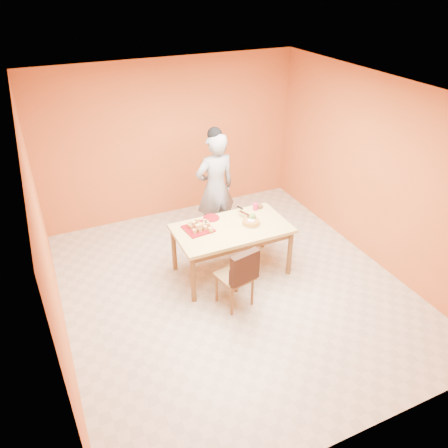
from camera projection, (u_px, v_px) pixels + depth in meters
name	position (u px, v px, depth m)	size (l,w,h in m)	color
floor	(234.00, 288.00, 6.14)	(5.00, 5.00, 0.00)	beige
ceiling	(237.00, 94.00, 4.76)	(5.00, 5.00, 0.00)	silver
wall_back	(171.00, 140.00, 7.41)	(4.50, 4.50, 0.00)	#D46630
wall_left	(45.00, 244.00, 4.65)	(5.00, 5.00, 0.00)	#D46630
wall_right	(376.00, 173.00, 6.25)	(5.00, 5.00, 0.00)	#D46630
dining_table	(232.00, 233.00, 6.14)	(1.60, 0.90, 0.76)	#D3BE6E
dining_chair	(235.00, 275.00, 5.62)	(0.50, 0.56, 0.91)	brown
pastry_pile	(198.00, 225.00, 6.00)	(0.33, 0.33, 0.11)	tan
person	(215.00, 188.00, 6.81)	(0.66, 0.43, 1.82)	gray
pastry_platter	(198.00, 229.00, 6.04)	(0.36, 0.36, 0.02)	maroon
red_dinner_plate	(211.00, 218.00, 6.30)	(0.24, 0.24, 0.01)	maroon
white_cake_plate	(251.00, 224.00, 6.16)	(0.24, 0.24, 0.01)	silver
sponge_cake	(251.00, 222.00, 6.14)	(0.24, 0.24, 0.05)	gold
cake_server	(246.00, 214.00, 6.26)	(0.05, 0.27, 0.01)	white
egg_ornament	(252.00, 218.00, 6.18)	(0.11, 0.09, 0.14)	olive
magenta_glass	(255.00, 207.00, 6.50)	(0.07, 0.07, 0.10)	#C61D4B
checker_tin	(259.00, 207.00, 6.58)	(0.11, 0.11, 0.03)	#34180E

